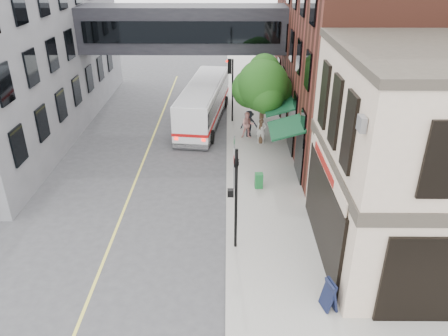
{
  "coord_description": "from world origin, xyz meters",
  "views": [
    {
      "loc": [
        0.04,
        -13.01,
        11.43
      ],
      "look_at": [
        -0.1,
        3.73,
        2.98
      ],
      "focal_mm": 35.0,
      "sensor_mm": 36.0,
      "label": 1
    }
  ],
  "objects_px": {
    "pedestrian_a": "(261,130)",
    "pedestrian_c": "(249,124)",
    "bus": "(204,101)",
    "sandwich_board": "(330,295)",
    "newspaper_box": "(259,181)",
    "pedestrian_b": "(248,125)"
  },
  "relations": [
    {
      "from": "pedestrian_a",
      "to": "pedestrian_c",
      "type": "relative_size",
      "value": 0.99
    },
    {
      "from": "bus",
      "to": "sandwich_board",
      "type": "xyz_separation_m",
      "value": [
        5.25,
        -18.66,
        -0.86
      ]
    },
    {
      "from": "pedestrian_a",
      "to": "newspaper_box",
      "type": "xyz_separation_m",
      "value": [
        -0.52,
        -5.87,
        -0.47
      ]
    },
    {
      "from": "pedestrian_a",
      "to": "pedestrian_c",
      "type": "xyz_separation_m",
      "value": [
        -0.74,
        1.14,
        0.01
      ]
    },
    {
      "from": "pedestrian_a",
      "to": "pedestrian_b",
      "type": "distance_m",
      "value": 1.23
    },
    {
      "from": "bus",
      "to": "pedestrian_a",
      "type": "xyz_separation_m",
      "value": [
        3.87,
        -4.2,
        -0.55
      ]
    },
    {
      "from": "pedestrian_a",
      "to": "pedestrian_c",
      "type": "height_order",
      "value": "pedestrian_c"
    },
    {
      "from": "pedestrian_a",
      "to": "sandwich_board",
      "type": "distance_m",
      "value": 14.53
    },
    {
      "from": "pedestrian_b",
      "to": "sandwich_board",
      "type": "bearing_deg",
      "value": -83.89
    },
    {
      "from": "bus",
      "to": "sandwich_board",
      "type": "height_order",
      "value": "bus"
    },
    {
      "from": "pedestrian_a",
      "to": "pedestrian_b",
      "type": "bearing_deg",
      "value": 144.09
    },
    {
      "from": "newspaper_box",
      "to": "sandwich_board",
      "type": "bearing_deg",
      "value": -80.6
    },
    {
      "from": "bus",
      "to": "pedestrian_a",
      "type": "distance_m",
      "value": 5.74
    },
    {
      "from": "pedestrian_a",
      "to": "newspaper_box",
      "type": "relative_size",
      "value": 2.15
    },
    {
      "from": "bus",
      "to": "pedestrian_b",
      "type": "relative_size",
      "value": 6.09
    },
    {
      "from": "pedestrian_a",
      "to": "pedestrian_b",
      "type": "xyz_separation_m",
      "value": [
        -0.83,
        0.9,
        -0.0
      ]
    },
    {
      "from": "pedestrian_a",
      "to": "sandwich_board",
      "type": "bearing_deg",
      "value": -73.12
    },
    {
      "from": "pedestrian_b",
      "to": "pedestrian_c",
      "type": "bearing_deg",
      "value": 67.34
    },
    {
      "from": "pedestrian_c",
      "to": "newspaper_box",
      "type": "relative_size",
      "value": 2.18
    },
    {
      "from": "pedestrian_b",
      "to": "bus",
      "type": "bearing_deg",
      "value": 130.56
    },
    {
      "from": "pedestrian_b",
      "to": "sandwich_board",
      "type": "xyz_separation_m",
      "value": [
        2.22,
        -15.36,
        -0.31
      ]
    },
    {
      "from": "pedestrian_a",
      "to": "pedestrian_b",
      "type": "height_order",
      "value": "pedestrian_a"
    }
  ]
}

